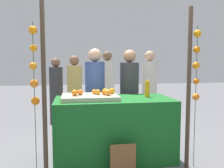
% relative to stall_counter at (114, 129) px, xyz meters
% --- Properties ---
extents(ground_plane, '(24.00, 24.00, 0.00)m').
position_rel_stall_counter_xyz_m(ground_plane, '(0.00, 0.00, -0.45)').
color(ground_plane, slate).
extents(stall_counter, '(1.71, 0.87, 0.91)m').
position_rel_stall_counter_xyz_m(stall_counter, '(0.00, 0.00, 0.00)').
color(stall_counter, '#196023').
rests_on(stall_counter, ground_plane).
extents(orange_tray, '(0.80, 0.62, 0.06)m').
position_rel_stall_counter_xyz_m(orange_tray, '(-0.35, 0.00, 0.48)').
color(orange_tray, '#B2AD99').
rests_on(orange_tray, stall_counter).
extents(orange_0, '(0.09, 0.09, 0.09)m').
position_rel_stall_counter_xyz_m(orange_0, '(-0.57, -0.06, 0.56)').
color(orange_0, orange).
rests_on(orange_0, orange_tray).
extents(orange_1, '(0.09, 0.09, 0.09)m').
position_rel_stall_counter_xyz_m(orange_1, '(-0.10, -0.10, 0.56)').
color(orange_1, orange).
rests_on(orange_1, orange_tray).
extents(orange_2, '(0.09, 0.09, 0.09)m').
position_rel_stall_counter_xyz_m(orange_2, '(-0.12, 0.06, 0.56)').
color(orange_2, orange).
rests_on(orange_2, orange_tray).
extents(orange_3, '(0.08, 0.08, 0.08)m').
position_rel_stall_counter_xyz_m(orange_3, '(-0.23, 0.01, 0.55)').
color(orange_3, orange).
rests_on(orange_3, orange_tray).
extents(orange_4, '(0.07, 0.07, 0.07)m').
position_rel_stall_counter_xyz_m(orange_4, '(-0.56, 0.04, 0.55)').
color(orange_4, orange).
rests_on(orange_4, orange_tray).
extents(orange_5, '(0.08, 0.08, 0.08)m').
position_rel_stall_counter_xyz_m(orange_5, '(-0.49, 0.01, 0.55)').
color(orange_5, orange).
rests_on(orange_5, orange_tray).
extents(orange_6, '(0.09, 0.09, 0.09)m').
position_rel_stall_counter_xyz_m(orange_6, '(-0.01, 0.08, 0.56)').
color(orange_6, orange).
rests_on(orange_6, orange_tray).
extents(orange_7, '(0.08, 0.08, 0.08)m').
position_rel_stall_counter_xyz_m(orange_7, '(-0.14, -0.01, 0.55)').
color(orange_7, orange).
rests_on(orange_7, orange_tray).
extents(orange_8, '(0.07, 0.07, 0.07)m').
position_rel_stall_counter_xyz_m(orange_8, '(-0.28, 0.09, 0.55)').
color(orange_8, orange).
rests_on(orange_8, orange_tray).
extents(juice_bottle, '(0.08, 0.08, 0.26)m').
position_rel_stall_counter_xyz_m(juice_bottle, '(0.54, 0.07, 0.58)').
color(juice_bottle, orange).
rests_on(juice_bottle, stall_counter).
extents(chalkboard_sign, '(0.33, 0.03, 0.43)m').
position_rel_stall_counter_xyz_m(chalkboard_sign, '(0.02, -0.59, -0.25)').
color(chalkboard_sign, brown).
rests_on(chalkboard_sign, ground_plane).
extents(vendor_left, '(0.33, 0.33, 1.67)m').
position_rel_stall_counter_xyz_m(vendor_left, '(-0.21, 0.65, 0.32)').
color(vendor_left, '#384C8C').
rests_on(vendor_left, ground_plane).
extents(vendor_right, '(0.33, 0.33, 1.66)m').
position_rel_stall_counter_xyz_m(vendor_right, '(0.40, 0.68, 0.32)').
color(vendor_right, '#333338').
rests_on(vendor_right, ground_plane).
extents(crowd_person_0, '(0.34, 0.34, 1.70)m').
position_rel_stall_counter_xyz_m(crowd_person_0, '(0.24, 2.31, 0.34)').
color(crowd_person_0, beige).
rests_on(crowd_person_0, ground_plane).
extents(crowd_person_1, '(0.34, 0.34, 1.69)m').
position_rel_stall_counter_xyz_m(crowd_person_1, '(1.11, 1.71, 0.33)').
color(crowd_person_1, beige).
rests_on(crowd_person_1, ground_plane).
extents(crowd_person_2, '(0.31, 0.31, 1.53)m').
position_rel_stall_counter_xyz_m(crowd_person_2, '(-0.97, 2.24, 0.26)').
color(crowd_person_2, '#333338').
rests_on(crowd_person_2, ground_plane).
extents(crowd_person_3, '(0.32, 0.32, 1.58)m').
position_rel_stall_counter_xyz_m(crowd_person_3, '(-0.55, 1.84, 0.28)').
color(crowd_person_3, tan).
rests_on(crowd_person_3, ground_plane).
extents(canopy_post_left, '(0.06, 0.06, 2.16)m').
position_rel_stall_counter_xyz_m(canopy_post_left, '(-0.93, -0.47, 0.63)').
color(canopy_post_left, '#473828').
rests_on(canopy_post_left, ground_plane).
extents(canopy_post_right, '(0.06, 0.06, 2.16)m').
position_rel_stall_counter_xyz_m(canopy_post_right, '(0.93, -0.47, 0.63)').
color(canopy_post_right, '#473828').
rests_on(canopy_post_right, ground_plane).
extents(garland_strand_left, '(0.11, 0.10, 1.91)m').
position_rel_stall_counter_xyz_m(garland_strand_left, '(-1.05, -0.47, 0.91)').
color(garland_strand_left, '#2D4C23').
rests_on(garland_strand_left, ground_plane).
extents(garland_strand_right, '(0.10, 0.11, 1.91)m').
position_rel_stall_counter_xyz_m(garland_strand_right, '(1.04, -0.46, 0.95)').
color(garland_strand_right, '#2D4C23').
rests_on(garland_strand_right, ground_plane).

